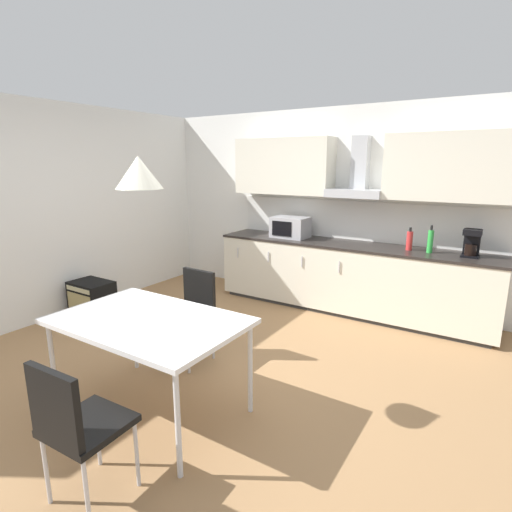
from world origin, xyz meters
TOP-DOWN VIEW (x-y plane):
  - ground_plane at (0.00, 0.00)m, footprint 7.37×7.49m
  - wall_back at (0.00, 2.55)m, footprint 5.89×0.10m
  - wall_left at (-2.51, 0.00)m, footprint 0.10×5.99m
  - kitchen_counter at (0.52, 2.17)m, footprint 3.49×0.67m
  - backsplash_tile at (0.52, 2.48)m, footprint 3.47×0.02m
  - upper_wall_cabinets at (0.52, 2.33)m, footprint 3.47×0.40m
  - microwave at (-0.33, 2.17)m, footprint 0.48×0.35m
  - coffee_maker at (1.86, 2.20)m, footprint 0.18×0.19m
  - bottle_green at (1.45, 2.16)m, footprint 0.06×0.06m
  - bottle_red at (1.23, 2.18)m, footprint 0.07×0.07m
  - dining_table at (0.02, -0.72)m, footprint 1.39×0.90m
  - chair_far_left at (-0.29, 0.11)m, footprint 0.41×0.41m
  - chair_near_right at (0.34, -1.56)m, footprint 0.42×0.42m
  - guitar_amp at (-2.11, 0.28)m, footprint 0.52×0.37m
  - pendant_lamp at (0.02, -0.72)m, footprint 0.32×0.32m

SIDE VIEW (x-z plane):
  - ground_plane at x=0.00m, z-range -0.02..0.00m
  - guitar_amp at x=-2.11m, z-range 0.00..0.44m
  - kitchen_counter at x=0.52m, z-range 0.00..0.88m
  - chair_far_left at x=-0.29m, z-range 0.10..0.97m
  - chair_near_right at x=0.34m, z-range 0.10..0.97m
  - dining_table at x=0.02m, z-range 0.33..1.09m
  - bottle_red at x=1.23m, z-range 0.86..1.13m
  - bottle_green at x=1.45m, z-range 0.86..1.17m
  - microwave at x=-0.33m, z-range 0.88..1.16m
  - coffee_maker at x=1.86m, z-range 0.88..1.18m
  - backsplash_tile at x=0.52m, z-range 0.88..1.39m
  - wall_back at x=0.00m, z-range 0.00..2.59m
  - wall_left at x=-2.51m, z-range 0.00..2.59m
  - pendant_lamp at x=0.02m, z-range 1.70..1.92m
  - upper_wall_cabinets at x=0.52m, z-range 1.44..2.19m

